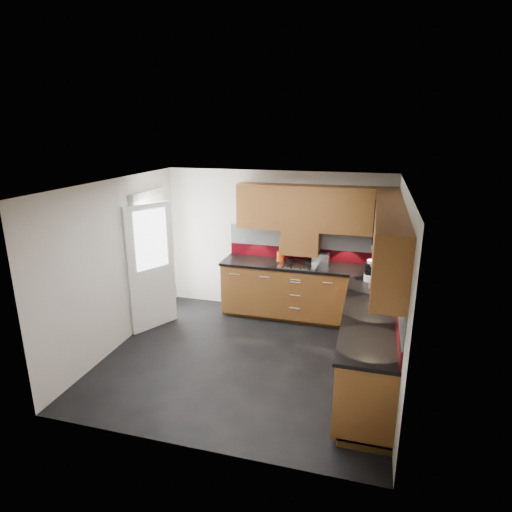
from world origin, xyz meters
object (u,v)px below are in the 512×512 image
(gas_hob, at_px, (299,264))
(utensil_pot, at_px, (281,255))
(toaster, at_px, (321,259))
(food_processor, at_px, (371,271))

(gas_hob, distance_m, utensil_pot, 0.36)
(toaster, bearing_deg, food_processor, -36.77)
(gas_hob, height_order, toaster, toaster)
(toaster, bearing_deg, utensil_pot, 179.53)
(food_processor, bearing_deg, toaster, 143.23)
(utensil_pot, height_order, food_processor, utensil_pot)
(toaster, relative_size, food_processor, 0.86)
(gas_hob, relative_size, utensil_pot, 1.33)
(gas_hob, height_order, utensil_pot, utensil_pot)
(utensil_pot, bearing_deg, gas_hob, -22.06)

